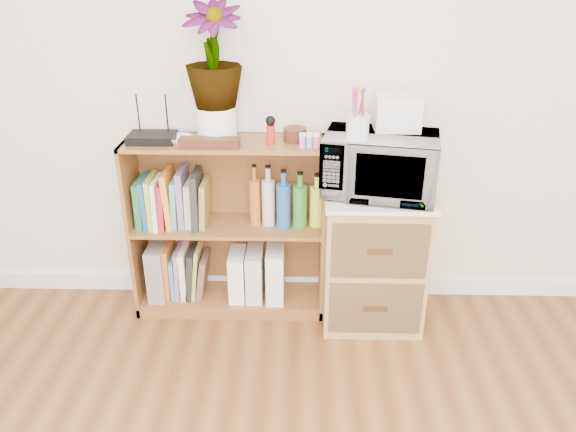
{
  "coord_description": "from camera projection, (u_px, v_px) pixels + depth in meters",
  "views": [
    {
      "loc": [
        0.03,
        -0.52,
        1.78
      ],
      "look_at": [
        -0.04,
        1.95,
        0.62
      ],
      "focal_mm": 35.0,
      "sensor_mm": 36.0,
      "label": 1
    }
  ],
  "objects": [
    {
      "name": "small_appliance",
      "position": [
        397.0,
        112.0,
        2.66
      ],
      "size": [
        0.21,
        0.18,
        0.17
      ],
      "primitive_type": "cube",
      "color": "silver",
      "rests_on": "microwave"
    },
    {
      "name": "file_box",
      "position": [
        159.0,
        269.0,
        3.05
      ],
      "size": [
        0.09,
        0.24,
        0.3
      ],
      "primitive_type": "cube",
      "color": "gray",
      "rests_on": "bookshelf"
    },
    {
      "name": "wooden_bowl",
      "position": [
        295.0,
        135.0,
        2.72
      ],
      "size": [
        0.11,
        0.11,
        0.06
      ],
      "primitive_type": "cylinder",
      "color": "#34190E",
      "rests_on": "bookshelf"
    },
    {
      "name": "bookshelf",
      "position": [
        229.0,
        228.0,
        2.94
      ],
      "size": [
        1.0,
        0.3,
        0.95
      ],
      "primitive_type": "cube",
      "color": "brown",
      "rests_on": "ground"
    },
    {
      "name": "kokeshi_doll",
      "position": [
        271.0,
        135.0,
        2.67
      ],
      "size": [
        0.04,
        0.04,
        0.09
      ],
      "primitive_type": "cylinder",
      "color": "#B02715",
      "rests_on": "bookshelf"
    },
    {
      "name": "skirting_board",
      "position": [
        295.0,
        284.0,
        3.24
      ],
      "size": [
        4.0,
        0.02,
        0.1
      ],
      "primitive_type": "cube",
      "color": "white",
      "rests_on": "ground"
    },
    {
      "name": "liquor_bottles",
      "position": [
        294.0,
        199.0,
        2.85
      ],
      "size": [
        0.46,
        0.07,
        0.31
      ],
      "color": "#B95D22",
      "rests_on": "bookshelf"
    },
    {
      "name": "potted_plant",
      "position": [
        213.0,
        55.0,
        2.58
      ],
      "size": [
        0.27,
        0.27,
        0.48
      ],
      "primitive_type": "imported",
      "color": "#347A31",
      "rests_on": "plant_pot"
    },
    {
      "name": "microwave",
      "position": [
        380.0,
        165.0,
        2.67
      ],
      "size": [
        0.59,
        0.45,
        0.29
      ],
      "primitive_type": "imported",
      "rotation": [
        0.0,
        0.0,
        -0.19
      ],
      "color": "white",
      "rests_on": "wicker_unit"
    },
    {
      "name": "cookbooks",
      "position": [
        173.0,
        200.0,
        2.88
      ],
      "size": [
        0.36,
        0.2,
        0.3
      ],
      "color": "#1F743B",
      "rests_on": "bookshelf"
    },
    {
      "name": "paint_jars",
      "position": [
        309.0,
        142.0,
        2.63
      ],
      "size": [
        0.11,
        0.04,
        0.06
      ],
      "primitive_type": "cube",
      "color": "pink",
      "rests_on": "bookshelf"
    },
    {
      "name": "magazine_holder_left",
      "position": [
        238.0,
        274.0,
        3.04
      ],
      "size": [
        0.08,
        0.21,
        0.26
      ],
      "primitive_type": "cube",
      "color": "white",
      "rests_on": "bookshelf"
    },
    {
      "name": "lower_books",
      "position": [
        186.0,
        272.0,
        3.06
      ],
      "size": [
        0.23,
        0.19,
        0.3
      ],
      "color": "#C96523",
      "rests_on": "bookshelf"
    },
    {
      "name": "magazine_holder_right",
      "position": [
        275.0,
        272.0,
        3.03
      ],
      "size": [
        0.09,
        0.24,
        0.3
      ],
      "primitive_type": "cube",
      "color": "white",
      "rests_on": "bookshelf"
    },
    {
      "name": "pen_cup",
      "position": [
        358.0,
        127.0,
        2.53
      ],
      "size": [
        0.1,
        0.1,
        0.11
      ],
      "primitive_type": "cylinder",
      "color": "silver",
      "rests_on": "microwave"
    },
    {
      "name": "white_bowl",
      "position": [
        178.0,
        139.0,
        2.71
      ],
      "size": [
        0.13,
        0.13,
        0.03
      ],
      "primitive_type": "imported",
      "color": "white",
      "rests_on": "bookshelf"
    },
    {
      "name": "trinket_box",
      "position": [
        210.0,
        143.0,
        2.63
      ],
      "size": [
        0.28,
        0.07,
        0.05
      ],
      "primitive_type": "cube",
      "color": "#381A0F",
      "rests_on": "bookshelf"
    },
    {
      "name": "wicker_unit",
      "position": [
        372.0,
        258.0,
        2.9
      ],
      "size": [
        0.5,
        0.45,
        0.7
      ],
      "primitive_type": "cube",
      "color": "#9E7542",
      "rests_on": "ground"
    },
    {
      "name": "plant_pot",
      "position": [
        217.0,
        123.0,
        2.72
      ],
      "size": [
        0.19,
        0.19,
        0.16
      ],
      "primitive_type": "cylinder",
      "color": "white",
      "rests_on": "bookshelf"
    },
    {
      "name": "magazine_holder_mid",
      "position": [
        255.0,
        273.0,
        3.04
      ],
      "size": [
        0.09,
        0.22,
        0.27
      ],
      "primitive_type": "cube",
      "color": "silver",
      "rests_on": "bookshelf"
    },
    {
      "name": "router",
      "position": [
        152.0,
        138.0,
        2.72
      ],
      "size": [
        0.22,
        0.15,
        0.04
      ],
      "primitive_type": "cube",
      "color": "black",
      "rests_on": "bookshelf"
    }
  ]
}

